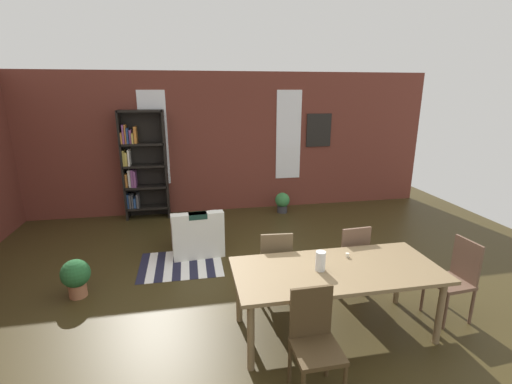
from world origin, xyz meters
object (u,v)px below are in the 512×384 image
object	(u,v)px
dining_chair_near_left	(315,339)
potted_plant_by_shelf	(282,202)
dining_chair_far_right	(350,257)
armchair_white	(197,235)
vase_on_table	(320,261)
dining_chair_head_right	(456,277)
potted_plant_corner	(76,276)
bookshelf_tall	(141,165)
dining_chair_far_left	(275,264)
dining_table	(337,275)

from	to	relation	value
dining_chair_near_left	potted_plant_by_shelf	distance (m)	4.81
dining_chair_far_right	armchair_white	bearing A→B (deg)	138.83
vase_on_table	armchair_white	distance (m)	2.73
dining_chair_head_right	dining_chair_far_right	xyz separation A→B (m)	(-0.97, 0.70, 0.00)
vase_on_table	dining_chair_far_right	size ratio (longest dim) A/B	0.22
potted_plant_corner	bookshelf_tall	bearing A→B (deg)	79.69
dining_chair_far_left	bookshelf_tall	distance (m)	4.06
dining_table	potted_plant_by_shelf	world-z (taller)	dining_table
bookshelf_tall	dining_chair_near_left	bearing A→B (deg)	-68.63
armchair_white	dining_chair_head_right	bearing A→B (deg)	-39.51
dining_chair_far_left	armchair_white	bearing A→B (deg)	118.65
vase_on_table	potted_plant_corner	xyz separation A→B (m)	(-2.77, 1.28, -0.58)
bookshelf_tall	potted_plant_by_shelf	size ratio (longest dim) A/B	5.03
vase_on_table	dining_chair_head_right	size ratio (longest dim) A/B	0.22
armchair_white	potted_plant_by_shelf	bearing A→B (deg)	40.81
dining_chair_far_right	bookshelf_tall	xyz separation A→B (m)	(-2.92, 3.52, 0.59)
potted_plant_by_shelf	dining_chair_head_right	bearing A→B (deg)	-76.09
dining_table	dining_chair_far_left	xyz separation A→B (m)	(-0.50, 0.71, -0.18)
dining_chair_far_left	potted_plant_corner	xyz separation A→B (m)	(-2.47, 0.57, -0.22)
potted_plant_by_shelf	vase_on_table	bearing A→B (deg)	-99.46
potted_plant_corner	dining_chair_near_left	bearing A→B (deg)	-38.76
dining_chair_head_right	dining_chair_far_left	bearing A→B (deg)	160.26
dining_table	armchair_white	bearing A→B (deg)	120.64
dining_chair_head_right	armchair_white	size ratio (longest dim) A/B	1.10
bookshelf_tall	armchair_white	world-z (taller)	bookshelf_tall
dining_chair_near_left	bookshelf_tall	distance (m)	5.34
dining_chair_head_right	vase_on_table	bearing A→B (deg)	-179.80
dining_chair_head_right	potted_plant_corner	xyz separation A→B (m)	(-4.43, 1.27, -0.22)
dining_chair_head_right	bookshelf_tall	bearing A→B (deg)	132.62
vase_on_table	bookshelf_tall	xyz separation A→B (m)	(-2.24, 4.23, 0.23)
armchair_white	dining_chair_far_left	bearing A→B (deg)	-61.35
dining_chair_head_right	dining_chair_near_left	size ratio (longest dim) A/B	1.00
dining_table	vase_on_table	distance (m)	0.26
dining_chair_head_right	dining_chair_far_left	distance (m)	2.08
potted_plant_by_shelf	dining_chair_far_right	bearing A→B (deg)	-89.66
bookshelf_tall	potted_plant_corner	world-z (taller)	bookshelf_tall
dining_table	potted_plant_by_shelf	distance (m)	4.05
vase_on_table	dining_chair_far_left	distance (m)	0.85
dining_table	dining_chair_far_left	distance (m)	0.88
potted_plant_by_shelf	armchair_white	bearing A→B (deg)	-139.19
dining_chair_near_left	bookshelf_tall	xyz separation A→B (m)	(-1.93, 4.94, 0.59)
dining_table	potted_plant_corner	world-z (taller)	dining_table
dining_chair_far_left	potted_plant_corner	world-z (taller)	dining_chair_far_left
dining_chair_near_left	dining_chair_far_right	world-z (taller)	same
dining_chair_far_right	bookshelf_tall	world-z (taller)	bookshelf_tall
potted_plant_by_shelf	dining_chair_far_left	bearing A→B (deg)	-106.49
dining_chair_near_left	potted_plant_corner	world-z (taller)	dining_chair_near_left
potted_plant_corner	dining_chair_far_left	bearing A→B (deg)	-12.94
dining_chair_near_left	potted_plant_by_shelf	world-z (taller)	dining_chair_near_left
dining_table	dining_chair_far_right	bearing A→B (deg)	55.05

